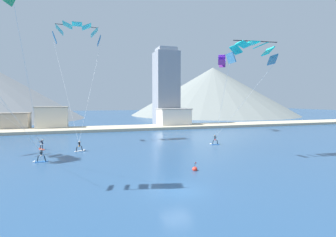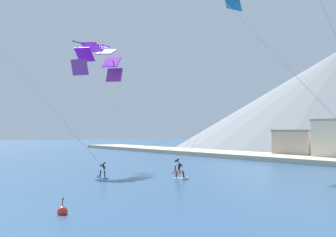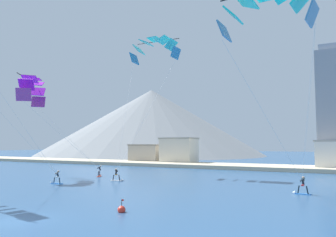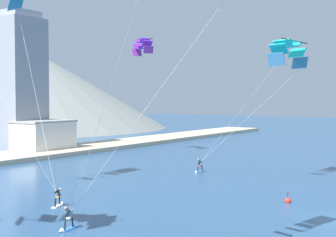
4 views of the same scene
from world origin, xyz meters
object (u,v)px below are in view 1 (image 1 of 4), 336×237
(kitesurfer_near_lead, at_px, (214,142))
(race_marker_buoy, at_px, (195,169))
(kitesurfer_far_left, at_px, (41,146))
(parafoil_kite_distant_high_outer, at_px, (222,60))
(parafoil_kite_mid_center, at_px, (77,31))
(parafoil_kite_near_lead, at_px, (252,51))
(kitesurfer_mid_center, at_px, (81,148))
(kitesurfer_near_trail, at_px, (39,158))

(kitesurfer_near_lead, xyz_separation_m, race_marker_buoy, (-10.04, -14.77, -0.37))
(kitesurfer_near_lead, xyz_separation_m, kitesurfer_far_left, (-27.89, 4.11, -0.04))
(parafoil_kite_distant_high_outer, bearing_deg, parafoil_kite_mid_center, -169.30)
(parafoil_kite_near_lead, distance_m, race_marker_buoy, 17.11)
(kitesurfer_near_lead, distance_m, parafoil_kite_near_lead, 17.62)
(kitesurfer_mid_center, height_order, race_marker_buoy, kitesurfer_mid_center)
(kitesurfer_near_trail, xyz_separation_m, race_marker_buoy, (16.75, -9.54, -0.29))
(parafoil_kite_mid_center, relative_size, parafoil_kite_distant_high_outer, 3.70)
(kitesurfer_mid_center, height_order, parafoil_kite_near_lead, parafoil_kite_near_lead)
(kitesurfer_far_left, xyz_separation_m, parafoil_kite_distant_high_outer, (38.57, 12.45, 17.12))
(parafoil_kite_near_lead, bearing_deg, parafoil_kite_distant_high_outer, 67.87)
(kitesurfer_mid_center, xyz_separation_m, parafoil_kite_mid_center, (-0.32, 9.68, 19.66))
(kitesurfer_mid_center, bearing_deg, kitesurfer_far_left, 149.71)
(race_marker_buoy, bearing_deg, kitesurfer_near_lead, 55.78)
(parafoil_kite_mid_center, bearing_deg, kitesurfer_far_left, -131.97)
(kitesurfer_near_lead, xyz_separation_m, kitesurfer_near_trail, (-26.79, -5.22, -0.08))
(kitesurfer_mid_center, distance_m, kitesurfer_far_left, 6.85)
(kitesurfer_far_left, distance_m, parafoil_kite_mid_center, 21.35)
(parafoil_kite_near_lead, bearing_deg, kitesurfer_far_left, 150.50)
(parafoil_kite_mid_center, distance_m, parafoil_kite_distant_high_outer, 33.65)
(kitesurfer_near_lead, distance_m, race_marker_buoy, 17.86)
(kitesurfer_far_left, height_order, parafoil_kite_near_lead, parafoil_kite_near_lead)
(kitesurfer_near_trail, bearing_deg, race_marker_buoy, -29.68)
(kitesurfer_near_lead, height_order, parafoil_kite_mid_center, parafoil_kite_mid_center)
(race_marker_buoy, bearing_deg, parafoil_kite_near_lead, 20.27)
(kitesurfer_near_trail, height_order, race_marker_buoy, kitesurfer_near_trail)
(parafoil_kite_distant_high_outer, bearing_deg, kitesurfer_far_left, -162.11)
(kitesurfer_near_lead, distance_m, kitesurfer_near_trail, 27.29)
(parafoil_kite_near_lead, relative_size, race_marker_buoy, 13.51)
(kitesurfer_mid_center, distance_m, race_marker_buoy, 19.50)
(kitesurfer_mid_center, relative_size, parafoil_kite_mid_center, 0.09)
(kitesurfer_mid_center, height_order, kitesurfer_far_left, kitesurfer_far_left)
(parafoil_kite_near_lead, xyz_separation_m, parafoil_kite_mid_center, (-21.65, 21.63, 6.09))
(parafoil_kite_mid_center, bearing_deg, parafoil_kite_distant_high_outer, 10.70)
(parafoil_kite_near_lead, bearing_deg, parafoil_kite_mid_center, 135.02)
(kitesurfer_mid_center, distance_m, parafoil_kite_near_lead, 27.96)
(kitesurfer_far_left, height_order, parafoil_kite_mid_center, parafoil_kite_mid_center)
(kitesurfer_far_left, height_order, race_marker_buoy, kitesurfer_far_left)
(parafoil_kite_distant_high_outer, bearing_deg, race_marker_buoy, -123.48)
(kitesurfer_near_trail, distance_m, race_marker_buoy, 19.28)
(parafoil_kite_near_lead, relative_size, parafoil_kite_mid_center, 0.68)
(kitesurfer_near_lead, distance_m, kitesurfer_far_left, 28.20)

